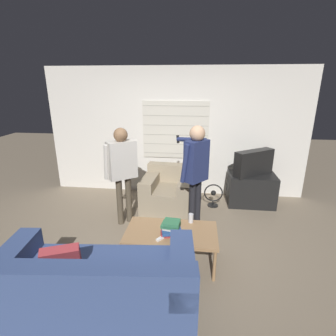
{
  "coord_description": "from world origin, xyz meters",
  "views": [
    {
      "loc": [
        0.46,
        -3.19,
        2.25
      ],
      "look_at": [
        0.02,
        0.59,
        1.0
      ],
      "focal_mm": 28.0,
      "sensor_mm": 36.0,
      "label": 1
    }
  ],
  "objects_px": {
    "book_stack": "(171,228)",
    "armchair_beige": "(169,192)",
    "couch_blue": "(95,288)",
    "person_right_standing": "(196,166)",
    "tv": "(254,163)",
    "soda_can": "(191,218)",
    "person_left_standing": "(122,165)",
    "spare_remote": "(161,238)",
    "coffee_table": "(171,234)",
    "floor_fan": "(213,195)"
  },
  "relations": [
    {
      "from": "soda_can",
      "to": "tv",
      "type": "bearing_deg",
      "value": 56.44
    },
    {
      "from": "couch_blue",
      "to": "armchair_beige",
      "type": "height_order",
      "value": "couch_blue"
    },
    {
      "from": "armchair_beige",
      "to": "soda_can",
      "type": "relative_size",
      "value": 7.64
    },
    {
      "from": "person_left_standing",
      "to": "book_stack",
      "type": "distance_m",
      "value": 1.43
    },
    {
      "from": "book_stack",
      "to": "floor_fan",
      "type": "xyz_separation_m",
      "value": [
        0.61,
        1.81,
        -0.34
      ]
    },
    {
      "from": "person_right_standing",
      "to": "book_stack",
      "type": "height_order",
      "value": "person_right_standing"
    },
    {
      "from": "person_right_standing",
      "to": "book_stack",
      "type": "relative_size",
      "value": 5.96
    },
    {
      "from": "spare_remote",
      "to": "floor_fan",
      "type": "xyz_separation_m",
      "value": [
        0.73,
        1.91,
        -0.25
      ]
    },
    {
      "from": "tv",
      "to": "spare_remote",
      "type": "height_order",
      "value": "tv"
    },
    {
      "from": "couch_blue",
      "to": "book_stack",
      "type": "bearing_deg",
      "value": 44.79
    },
    {
      "from": "armchair_beige",
      "to": "book_stack",
      "type": "bearing_deg",
      "value": 101.52
    },
    {
      "from": "coffee_table",
      "to": "floor_fan",
      "type": "xyz_separation_m",
      "value": [
        0.62,
        1.72,
        -0.2
      ]
    },
    {
      "from": "couch_blue",
      "to": "person_right_standing",
      "type": "distance_m",
      "value": 2.13
    },
    {
      "from": "soda_can",
      "to": "floor_fan",
      "type": "xyz_separation_m",
      "value": [
        0.38,
        1.47,
        -0.3
      ]
    },
    {
      "from": "tv",
      "to": "coffee_table",
      "type": "bearing_deg",
      "value": 19.91
    },
    {
      "from": "person_left_standing",
      "to": "floor_fan",
      "type": "distance_m",
      "value": 1.87
    },
    {
      "from": "floor_fan",
      "to": "tv",
      "type": "bearing_deg",
      "value": 14.58
    },
    {
      "from": "armchair_beige",
      "to": "person_left_standing",
      "type": "height_order",
      "value": "person_left_standing"
    },
    {
      "from": "person_left_standing",
      "to": "coffee_table",
      "type": "bearing_deg",
      "value": -85.64
    },
    {
      "from": "person_left_standing",
      "to": "person_right_standing",
      "type": "distance_m",
      "value": 1.16
    },
    {
      "from": "soda_can",
      "to": "person_left_standing",
      "type": "bearing_deg",
      "value": 148.3
    },
    {
      "from": "person_left_standing",
      "to": "armchair_beige",
      "type": "bearing_deg",
      "value": 3.58
    },
    {
      "from": "person_left_standing",
      "to": "soda_can",
      "type": "xyz_separation_m",
      "value": [
        1.12,
        -0.69,
        -0.49
      ]
    },
    {
      "from": "book_stack",
      "to": "spare_remote",
      "type": "bearing_deg",
      "value": -137.81
    },
    {
      "from": "couch_blue",
      "to": "book_stack",
      "type": "distance_m",
      "value": 1.08
    },
    {
      "from": "coffee_table",
      "to": "person_right_standing",
      "type": "height_order",
      "value": "person_right_standing"
    },
    {
      "from": "armchair_beige",
      "to": "person_right_standing",
      "type": "bearing_deg",
      "value": 129.24
    },
    {
      "from": "couch_blue",
      "to": "armchair_beige",
      "type": "relative_size",
      "value": 2.11
    },
    {
      "from": "person_left_standing",
      "to": "floor_fan",
      "type": "height_order",
      "value": "person_left_standing"
    },
    {
      "from": "person_left_standing",
      "to": "floor_fan",
      "type": "relative_size",
      "value": 3.62
    },
    {
      "from": "book_stack",
      "to": "floor_fan",
      "type": "distance_m",
      "value": 1.94
    },
    {
      "from": "tv",
      "to": "person_right_standing",
      "type": "height_order",
      "value": "person_right_standing"
    },
    {
      "from": "book_stack",
      "to": "armchair_beige",
      "type": "bearing_deg",
      "value": 97.5
    },
    {
      "from": "floor_fan",
      "to": "couch_blue",
      "type": "bearing_deg",
      "value": -116.19
    },
    {
      "from": "spare_remote",
      "to": "book_stack",
      "type": "bearing_deg",
      "value": 78.35
    },
    {
      "from": "tv",
      "to": "spare_remote",
      "type": "distance_m",
      "value": 2.57
    },
    {
      "from": "coffee_table",
      "to": "tv",
      "type": "relative_size",
      "value": 1.49
    },
    {
      "from": "tv",
      "to": "person_right_standing",
      "type": "distance_m",
      "value": 1.5
    },
    {
      "from": "couch_blue",
      "to": "floor_fan",
      "type": "bearing_deg",
      "value": 58.45
    },
    {
      "from": "tv",
      "to": "couch_blue",
      "type": "bearing_deg",
      "value": 19.28
    },
    {
      "from": "person_right_standing",
      "to": "book_stack",
      "type": "xyz_separation_m",
      "value": [
        -0.27,
        -0.96,
        -0.5
      ]
    },
    {
      "from": "armchair_beige",
      "to": "tv",
      "type": "relative_size",
      "value": 1.24
    },
    {
      "from": "book_stack",
      "to": "person_left_standing",
      "type": "bearing_deg",
      "value": 130.78
    },
    {
      "from": "person_left_standing",
      "to": "spare_remote",
      "type": "height_order",
      "value": "person_left_standing"
    },
    {
      "from": "person_left_standing",
      "to": "spare_remote",
      "type": "xyz_separation_m",
      "value": [
        0.77,
        -1.13,
        -0.54
      ]
    },
    {
      "from": "armchair_beige",
      "to": "soda_can",
      "type": "height_order",
      "value": "armchair_beige"
    },
    {
      "from": "person_right_standing",
      "to": "spare_remote",
      "type": "bearing_deg",
      "value": -159.82
    },
    {
      "from": "couch_blue",
      "to": "person_right_standing",
      "type": "relative_size",
      "value": 1.22
    },
    {
      "from": "tv",
      "to": "spare_remote",
      "type": "bearing_deg",
      "value": 20.32
    },
    {
      "from": "couch_blue",
      "to": "book_stack",
      "type": "xyz_separation_m",
      "value": [
        0.67,
        0.81,
        0.24
      ]
    }
  ]
}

